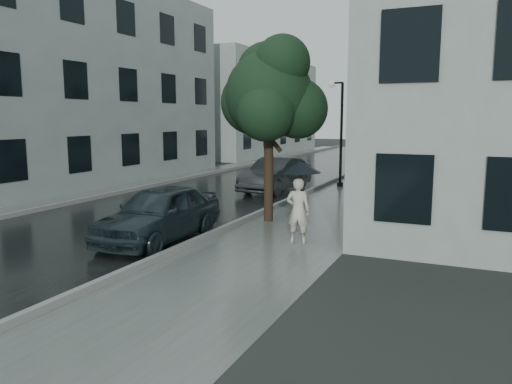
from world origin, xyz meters
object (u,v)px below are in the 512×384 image
at_px(street_tree, 270,94).
at_px(car_near, 160,213).
at_px(pedestrian, 298,210).
at_px(lamp_post, 338,126).
at_px(car_far, 276,175).

distance_m(street_tree, car_near, 4.91).
bearing_deg(pedestrian, lamp_post, -86.99).
distance_m(pedestrian, street_tree, 4.13).
bearing_deg(car_near, pedestrian, 18.33).
bearing_deg(car_near, lamp_post, 81.63).
height_order(street_tree, car_near, street_tree).
bearing_deg(pedestrian, car_near, 12.64).
bearing_deg(street_tree, car_near, -115.03).
bearing_deg(car_near, car_far, 91.98).
xyz_separation_m(pedestrian, car_far, (-3.76, 7.98, -0.12)).
bearing_deg(pedestrian, car_far, -71.25).
bearing_deg(street_tree, car_far, 109.94).
relative_size(pedestrian, lamp_post, 0.35).
height_order(lamp_post, car_far, lamp_post).
bearing_deg(car_near, street_tree, 64.18).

